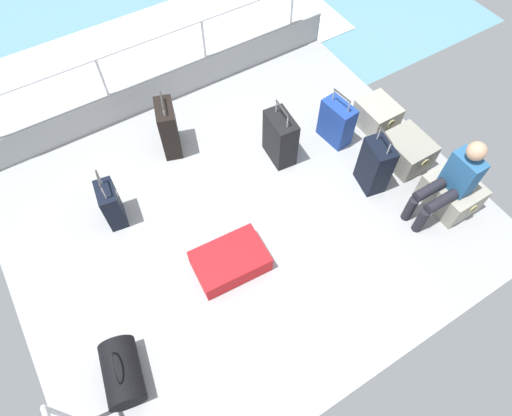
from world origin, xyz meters
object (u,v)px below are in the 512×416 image
at_px(cargo_crate_0, 377,115).
at_px(passenger_seated, 452,181).
at_px(duffel_bag, 122,372).
at_px(suitcase_3, 111,204).
at_px(suitcase_5, 230,261).
at_px(suitcase_0, 336,122).
at_px(suitcase_2, 375,165).
at_px(cargo_crate_2, 451,193).
at_px(cargo_crate_1, 407,151).
at_px(suitcase_4, 169,129).
at_px(suitcase_1, 280,138).

relative_size(cargo_crate_0, passenger_seated, 0.49).
bearing_deg(duffel_bag, suitcase_3, 160.51).
distance_m(passenger_seated, suitcase_5, 2.52).
bearing_deg(suitcase_3, suitcase_0, 83.35).
relative_size(passenger_seated, suitcase_5, 1.34).
bearing_deg(suitcase_2, cargo_crate_2, 40.76).
distance_m(suitcase_3, duffel_bag, 1.81).
distance_m(cargo_crate_2, suitcase_2, 0.93).
bearing_deg(cargo_crate_1, passenger_seated, -13.11).
bearing_deg(suitcase_5, suitcase_0, 113.29).
bearing_deg(suitcase_5, duffel_bag, -71.25).
distance_m(cargo_crate_0, cargo_crate_2, 1.41).
bearing_deg(cargo_crate_0, cargo_crate_2, -3.40).
bearing_deg(suitcase_3, cargo_crate_2, 61.52).
xyz_separation_m(cargo_crate_0, passenger_seated, (1.41, -0.26, 0.38)).
bearing_deg(suitcase_3, suitcase_4, 121.54).
height_order(suitcase_1, suitcase_3, suitcase_1).
distance_m(passenger_seated, suitcase_4, 3.31).
distance_m(suitcase_2, suitcase_5, 2.00).
xyz_separation_m(cargo_crate_1, suitcase_3, (-1.10, -3.39, 0.09)).
height_order(cargo_crate_2, duffel_bag, duffel_bag).
xyz_separation_m(cargo_crate_1, duffel_bag, (0.60, -3.99, -0.01)).
xyz_separation_m(suitcase_1, suitcase_4, (-0.83, -1.09, 0.02)).
xyz_separation_m(cargo_crate_0, suitcase_5, (0.79, -2.67, -0.06)).
distance_m(suitcase_5, duffel_bag, 1.49).
bearing_deg(suitcase_3, passenger_seated, 60.20).
relative_size(cargo_crate_2, suitcase_2, 0.71).
relative_size(cargo_crate_1, cargo_crate_2, 0.96).
bearing_deg(passenger_seated, suitcase_5, -104.46).
bearing_deg(cargo_crate_1, cargo_crate_0, 172.34).
distance_m(suitcase_0, duffel_bag, 3.73).
height_order(passenger_seated, suitcase_5, passenger_seated).
height_order(passenger_seated, suitcase_1, passenger_seated).
bearing_deg(cargo_crate_1, suitcase_4, -125.84).
height_order(cargo_crate_0, suitcase_4, suitcase_4).
bearing_deg(suitcase_0, suitcase_1, -99.29).
height_order(cargo_crate_1, suitcase_0, suitcase_0).
relative_size(suitcase_0, duffel_bag, 1.18).
bearing_deg(cargo_crate_2, suitcase_4, -135.92).
relative_size(cargo_crate_1, suitcase_4, 0.72).
bearing_deg(passenger_seated, cargo_crate_0, 169.44).
distance_m(cargo_crate_1, suitcase_4, 2.94).
relative_size(cargo_crate_0, duffel_bag, 0.83).
bearing_deg(suitcase_5, suitcase_4, 173.76).
bearing_deg(suitcase_1, suitcase_5, -51.95).
bearing_deg(duffel_bag, passenger_seated, 87.87).
height_order(passenger_seated, suitcase_3, passenger_seated).
height_order(suitcase_0, suitcase_4, suitcase_4).
bearing_deg(cargo_crate_2, cargo_crate_0, 176.60).
bearing_deg(suitcase_2, suitcase_4, -134.70).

